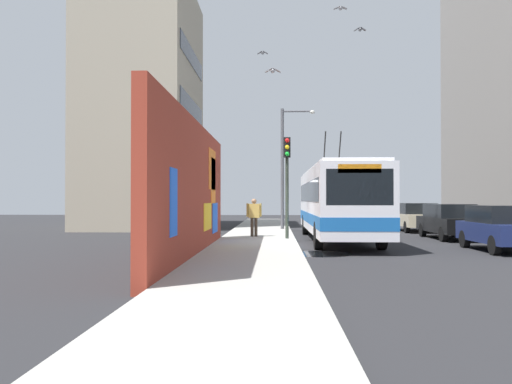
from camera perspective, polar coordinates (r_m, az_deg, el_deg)
The scene contains 13 objects.
ground_plane at distance 20.76m, azimuth 4.42°, elevation -5.74°, with size 80.00×80.00×0.00m, color #232326.
sidewalk_slab at distance 20.75m, azimuth -0.02°, elevation -5.53°, with size 48.00×3.20×0.15m, color #9E9B93.
graffiti_wall at distance 16.47m, azimuth -6.66°, elevation 0.22°, with size 13.17×0.32×4.16m.
building_far_left at distance 35.07m, azimuth -11.88°, elevation 8.87°, with size 10.19×6.16×15.33m.
city_bus at distance 23.17m, azimuth 8.63°, elevation -0.89°, with size 12.62×2.51×4.91m.
parked_car_navy at distance 20.25m, azimuth 24.91°, elevation -3.43°, with size 4.08×1.88×1.58m.
parked_car_black at distance 25.54m, azimuth 19.99°, elevation -2.89°, with size 4.76×1.73×1.58m.
parked_car_champagne at distance 31.15m, azimuth 16.67°, elevation -2.51°, with size 4.88×1.93×1.58m.
pedestrian_midblock at distance 23.48m, azimuth -0.21°, elevation -2.40°, with size 0.22×0.67×1.67m.
traffic_light at distance 22.28m, azimuth 3.35°, elevation 2.34°, with size 0.49×0.28×4.25m.
street_lamp at distance 29.62m, azimuth 3.25°, elevation 3.49°, with size 0.44×1.90×6.69m.
flying_pigeons at distance 23.35m, azimuth 6.62°, elevation 16.83°, with size 9.23×4.98×3.97m.
curbside_puddle at distance 17.66m, azimuth 6.80°, elevation -6.60°, with size 2.14×2.14×0.00m, color black.
Camera 1 is at (-20.66, 0.85, 1.79)m, focal length 37.32 mm.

